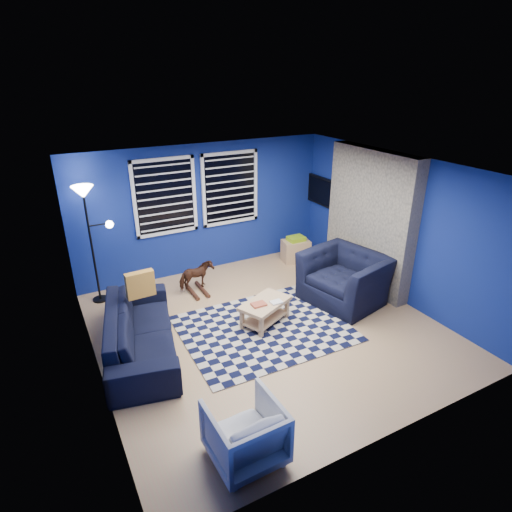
{
  "coord_description": "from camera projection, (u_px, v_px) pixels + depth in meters",
  "views": [
    {
      "loc": [
        -2.84,
        -4.93,
        3.73
      ],
      "look_at": [
        -0.04,
        0.3,
        1.12
      ],
      "focal_mm": 30.0,
      "sensor_mm": 36.0,
      "label": 1
    }
  ],
  "objects": [
    {
      "name": "rug",
      "position": [
        264.0,
        328.0,
        6.68
      ],
      "size": [
        2.54,
        2.06,
        0.02
      ],
      "primitive_type": "cube",
      "rotation": [
        0.0,
        0.0,
        -0.02
      ],
      "color": "black",
      "rests_on": "floor"
    },
    {
      "name": "rocking_horse",
      "position": [
        196.0,
        276.0,
        7.65
      ],
      "size": [
        0.36,
        0.65,
        0.52
      ],
      "primitive_type": "imported",
      "rotation": [
        0.0,
        0.0,
        1.71
      ],
      "color": "#422315",
      "rests_on": "floor"
    },
    {
      "name": "window_right",
      "position": [
        230.0,
        188.0,
        8.29
      ],
      "size": [
        1.17,
        0.06,
        1.42
      ],
      "color": "black",
      "rests_on": "wall_back"
    },
    {
      "name": "cabinet",
      "position": [
        296.0,
        250.0,
        8.96
      ],
      "size": [
        0.61,
        0.46,
        0.55
      ],
      "rotation": [
        0.0,
        0.0,
        -0.19
      ],
      "color": "#D9AD7A",
      "rests_on": "floor"
    },
    {
      "name": "ceiling",
      "position": [
        269.0,
        169.0,
        5.7
      ],
      "size": [
        5.0,
        5.0,
        0.0
      ],
      "primitive_type": "plane",
      "rotation": [
        3.14,
        0.0,
        0.0
      ],
      "color": "white",
      "rests_on": "wall_back"
    },
    {
      "name": "floor",
      "position": [
        267.0,
        328.0,
        6.71
      ],
      "size": [
        5.0,
        5.0,
        0.0
      ],
      "primitive_type": "plane",
      "color": "tan",
      "rests_on": "ground"
    },
    {
      "name": "fireplace",
      "position": [
        369.0,
        223.0,
        7.65
      ],
      "size": [
        0.65,
        2.0,
        2.5
      ],
      "color": "gray",
      "rests_on": "floor"
    },
    {
      "name": "wall_back",
      "position": [
        204.0,
        209.0,
        8.22
      ],
      "size": [
        5.0,
        0.0,
        5.0
      ],
      "primitive_type": "plane",
      "rotation": [
        1.57,
        0.0,
        0.0
      ],
      "color": "navy",
      "rests_on": "floor"
    },
    {
      "name": "wall_right",
      "position": [
        395.0,
        227.0,
        7.28
      ],
      "size": [
        0.0,
        5.0,
        5.0
      ],
      "primitive_type": "plane",
      "rotation": [
        1.57,
        0.0,
        -1.57
      ],
      "color": "navy",
      "rests_on": "floor"
    },
    {
      "name": "coffee_table",
      "position": [
        265.0,
        308.0,
        6.71
      ],
      "size": [
        0.95,
        0.78,
        0.42
      ],
      "rotation": [
        0.0,
        0.0,
        0.43
      ],
      "color": "#D9AD7A",
      "rests_on": "rug"
    },
    {
      "name": "sofa",
      "position": [
        140.0,
        330.0,
        6.04
      ],
      "size": [
        2.43,
        1.37,
        0.67
      ],
      "primitive_type": "imported",
      "rotation": [
        0.0,
        0.0,
        1.36
      ],
      "color": "black",
      "rests_on": "floor"
    },
    {
      "name": "tv",
      "position": [
        323.0,
        192.0,
        8.82
      ],
      "size": [
        0.07,
        1.0,
        0.58
      ],
      "color": "black",
      "rests_on": "wall_right"
    },
    {
      "name": "throw_pillow",
      "position": [
        140.0,
        284.0,
        6.19
      ],
      "size": [
        0.41,
        0.14,
        0.39
      ],
      "primitive_type": "cube",
      "rotation": [
        0.0,
        0.0,
        0.05
      ],
      "color": "orange",
      "rests_on": "sofa"
    },
    {
      "name": "window_left",
      "position": [
        165.0,
        197.0,
        7.73
      ],
      "size": [
        1.17,
        0.06,
        1.42
      ],
      "color": "black",
      "rests_on": "wall_back"
    },
    {
      "name": "armchair_bent",
      "position": [
        245.0,
        432.0,
        4.35
      ],
      "size": [
        0.73,
        0.75,
        0.67
      ],
      "primitive_type": "imported",
      "rotation": [
        0.0,
        0.0,
        3.16
      ],
      "color": "gray",
      "rests_on": "floor"
    },
    {
      "name": "wall_left",
      "position": [
        87.0,
        294.0,
        5.13
      ],
      "size": [
        0.0,
        5.0,
        5.0
      ],
      "primitive_type": "plane",
      "rotation": [
        1.57,
        0.0,
        1.57
      ],
      "color": "navy",
      "rests_on": "floor"
    },
    {
      "name": "floor_lamp",
      "position": [
        87.0,
        208.0,
        6.85
      ],
      "size": [
        0.56,
        0.34,
        2.05
      ],
      "color": "black",
      "rests_on": "floor"
    },
    {
      "name": "armchair_big",
      "position": [
        345.0,
        278.0,
        7.35
      ],
      "size": [
        1.55,
        1.43,
        0.86
      ],
      "primitive_type": "imported",
      "rotation": [
        0.0,
        0.0,
        -1.34
      ],
      "color": "black",
      "rests_on": "floor"
    }
  ]
}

